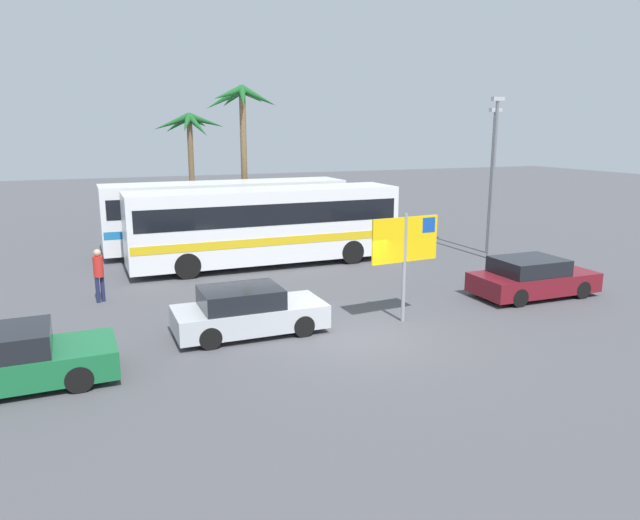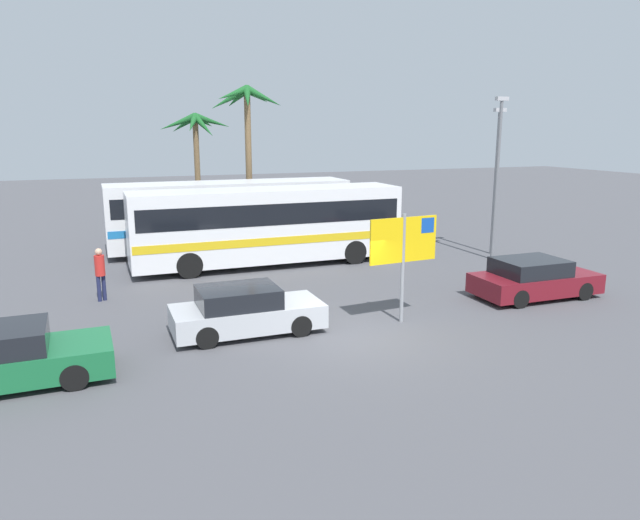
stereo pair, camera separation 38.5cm
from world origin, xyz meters
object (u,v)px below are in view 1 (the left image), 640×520
at_px(bus_rear_coach, 227,212).
at_px(ferry_sign, 406,244).
at_px(car_green, 5,361).
at_px(pedestrian_near_sign, 99,271).
at_px(car_silver, 247,311).
at_px(car_maroon, 532,278).
at_px(bus_front_coach, 265,223).

relative_size(bus_rear_coach, ferry_sign, 3.46).
bearing_deg(ferry_sign, car_green, 179.61).
bearing_deg(car_green, pedestrian_near_sign, 69.75).
bearing_deg(ferry_sign, car_silver, 166.85).
height_order(car_maroon, car_green, same).
height_order(ferry_sign, car_green, ferry_sign).
bearing_deg(pedestrian_near_sign, car_silver, 8.11).
xyz_separation_m(ferry_sign, car_silver, (-4.55, 0.69, -1.69)).
xyz_separation_m(bus_rear_coach, pedestrian_near_sign, (-5.89, -6.90, -0.74)).
height_order(car_maroon, pedestrian_near_sign, pedestrian_near_sign).
bearing_deg(pedestrian_near_sign, car_maroon, 41.44).
bearing_deg(car_green, ferry_sign, 3.03).
height_order(ferry_sign, car_silver, ferry_sign).
height_order(bus_front_coach, car_maroon, bus_front_coach).
distance_m(ferry_sign, car_silver, 4.90).
bearing_deg(ferry_sign, bus_rear_coach, 96.01).
bearing_deg(bus_front_coach, car_silver, -110.48).
distance_m(bus_rear_coach, pedestrian_near_sign, 9.10).
distance_m(car_green, pedestrian_near_sign, 6.62).
bearing_deg(bus_rear_coach, car_maroon, -56.72).
xyz_separation_m(bus_rear_coach, ferry_sign, (2.31, -12.38, 0.54)).
bearing_deg(bus_front_coach, ferry_sign, -79.60).
relative_size(ferry_sign, car_maroon, 0.76).
relative_size(car_silver, car_green, 0.92).
bearing_deg(bus_rear_coach, pedestrian_near_sign, -130.48).
distance_m(ferry_sign, pedestrian_near_sign, 9.95).
bearing_deg(car_maroon, bus_rear_coach, 123.88).
height_order(car_green, pedestrian_near_sign, pedestrian_near_sign).
xyz_separation_m(ferry_sign, pedestrian_near_sign, (-8.20, 5.48, -1.28)).
height_order(ferry_sign, pedestrian_near_sign, ferry_sign).
xyz_separation_m(bus_front_coach, car_silver, (-2.97, -7.95, -1.15)).
bearing_deg(car_maroon, car_green, -174.10).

